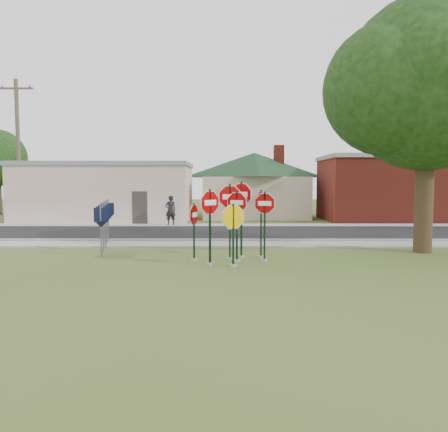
{
  "coord_description": "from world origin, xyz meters",
  "views": [
    {
      "loc": [
        -0.33,
        -13.72,
        2.75
      ],
      "look_at": [
        -0.39,
        2.0,
        1.56
      ],
      "focal_mm": 35.0,
      "sensor_mm": 36.0,
      "label": 1
    }
  ],
  "objects_px": {
    "stop_sign_center": "(237,217)",
    "pedestrian": "(171,210)",
    "utility_pole_near": "(18,149)",
    "stop_sign_yellow": "(233,227)",
    "oak_tree": "(428,84)",
    "stop_sign_left": "(210,216)"
  },
  "relations": [
    {
      "from": "stop_sign_center",
      "to": "utility_pole_near",
      "type": "height_order",
      "value": "utility_pole_near"
    },
    {
      "from": "utility_pole_near",
      "to": "stop_sign_left",
      "type": "bearing_deg",
      "value": -47.7
    },
    {
      "from": "stop_sign_center",
      "to": "stop_sign_yellow",
      "type": "xyz_separation_m",
      "value": [
        -0.14,
        -0.89,
        -0.28
      ]
    },
    {
      "from": "stop_sign_left",
      "to": "utility_pole_near",
      "type": "relative_size",
      "value": 0.28
    },
    {
      "from": "stop_sign_left",
      "to": "pedestrian",
      "type": "bearing_deg",
      "value": 102.63
    },
    {
      "from": "stop_sign_yellow",
      "to": "stop_sign_center",
      "type": "bearing_deg",
      "value": 80.8
    },
    {
      "from": "stop_sign_yellow",
      "to": "stop_sign_left",
      "type": "bearing_deg",
      "value": 158.19
    },
    {
      "from": "stop_sign_left",
      "to": "stop_sign_yellow",
      "type": "bearing_deg",
      "value": -21.81
    },
    {
      "from": "stop_sign_center",
      "to": "stop_sign_yellow",
      "type": "distance_m",
      "value": 0.94
    },
    {
      "from": "utility_pole_near",
      "to": "pedestrian",
      "type": "bearing_deg",
      "value": -5.74
    },
    {
      "from": "stop_sign_center",
      "to": "utility_pole_near",
      "type": "xyz_separation_m",
      "value": [
        -14.06,
        13.87,
        3.38
      ]
    },
    {
      "from": "stop_sign_center",
      "to": "pedestrian",
      "type": "relative_size",
      "value": 1.37
    },
    {
      "from": "stop_sign_center",
      "to": "stop_sign_yellow",
      "type": "bearing_deg",
      "value": -99.2
    },
    {
      "from": "stop_sign_left",
      "to": "utility_pole_near",
      "type": "bearing_deg",
      "value": 132.3
    },
    {
      "from": "pedestrian",
      "to": "oak_tree",
      "type": "bearing_deg",
      "value": 112.41
    },
    {
      "from": "stop_sign_center",
      "to": "utility_pole_near",
      "type": "relative_size",
      "value": 0.27
    },
    {
      "from": "oak_tree",
      "to": "utility_pole_near",
      "type": "xyz_separation_m",
      "value": [
        -21.5,
        11.7,
        -1.59
      ]
    },
    {
      "from": "stop_sign_yellow",
      "to": "utility_pole_near",
      "type": "distance_m",
      "value": 20.61
    },
    {
      "from": "stop_sign_center",
      "to": "pedestrian",
      "type": "bearing_deg",
      "value": 106.99
    },
    {
      "from": "stop_sign_center",
      "to": "stop_sign_yellow",
      "type": "relative_size",
      "value": 1.18
    },
    {
      "from": "stop_sign_yellow",
      "to": "utility_pole_near",
      "type": "bearing_deg",
      "value": 133.33
    },
    {
      "from": "stop_sign_yellow",
      "to": "pedestrian",
      "type": "height_order",
      "value": "stop_sign_yellow"
    }
  ]
}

